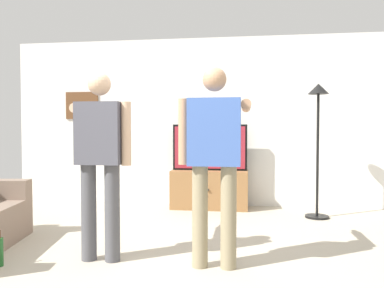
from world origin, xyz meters
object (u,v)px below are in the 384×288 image
(wall_clock, at_px, (211,77))
(floor_lamp, at_px, (318,122))
(person_standing_nearer_lamp, at_px, (100,154))
(framed_picture, at_px, (82,106))
(tv_stand, at_px, (209,190))
(television, at_px, (210,147))
(person_standing_nearer_couch, at_px, (214,153))

(wall_clock, distance_m, floor_lamp, 1.85)
(person_standing_nearer_lamp, bearing_deg, framed_picture, 116.84)
(tv_stand, height_order, television, television)
(person_standing_nearer_lamp, bearing_deg, tv_stand, 72.62)
(television, distance_m, floor_lamp, 1.65)
(television, height_order, floor_lamp, floor_lamp)
(tv_stand, distance_m, wall_clock, 1.80)
(television, height_order, person_standing_nearer_lamp, person_standing_nearer_lamp)
(tv_stand, xyz_separation_m, television, (0.00, 0.05, 0.65))
(floor_lamp, bearing_deg, framed_picture, 169.10)
(tv_stand, distance_m, television, 0.65)
(floor_lamp, bearing_deg, wall_clock, 155.11)
(television, distance_m, person_standing_nearer_lamp, 2.66)
(wall_clock, relative_size, framed_picture, 0.46)
(framed_picture, bearing_deg, floor_lamp, -10.90)
(person_standing_nearer_couch, bearing_deg, person_standing_nearer_lamp, 177.91)
(tv_stand, bearing_deg, person_standing_nearer_couch, -83.64)
(framed_picture, xyz_separation_m, person_standing_nearer_lamp, (1.41, -2.79, -0.64))
(floor_lamp, distance_m, person_standing_nearer_lamp, 3.12)
(framed_picture, xyz_separation_m, floor_lamp, (3.73, -0.72, -0.31))
(television, distance_m, person_standing_nearer_couch, 2.59)
(tv_stand, bearing_deg, person_standing_nearer_lamp, -107.38)
(floor_lamp, xyz_separation_m, person_standing_nearer_lamp, (-2.32, -2.07, -0.33))
(tv_stand, height_order, person_standing_nearer_couch, person_standing_nearer_couch)
(framed_picture, relative_size, floor_lamp, 0.31)
(floor_lamp, height_order, person_standing_nearer_couch, floor_lamp)
(television, bearing_deg, person_standing_nearer_lamp, -107.08)
(tv_stand, relative_size, wall_clock, 4.49)
(television, xyz_separation_m, person_standing_nearer_couch, (0.28, -2.58, 0.07))
(tv_stand, relative_size, floor_lamp, 0.64)
(tv_stand, bearing_deg, wall_clock, 90.00)
(tv_stand, height_order, person_standing_nearer_lamp, person_standing_nearer_lamp)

